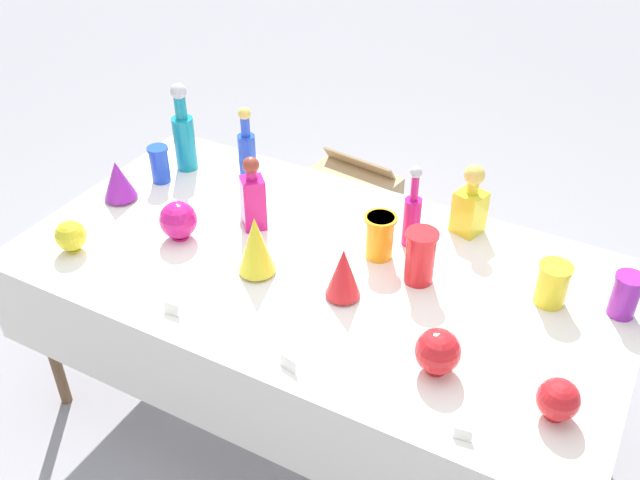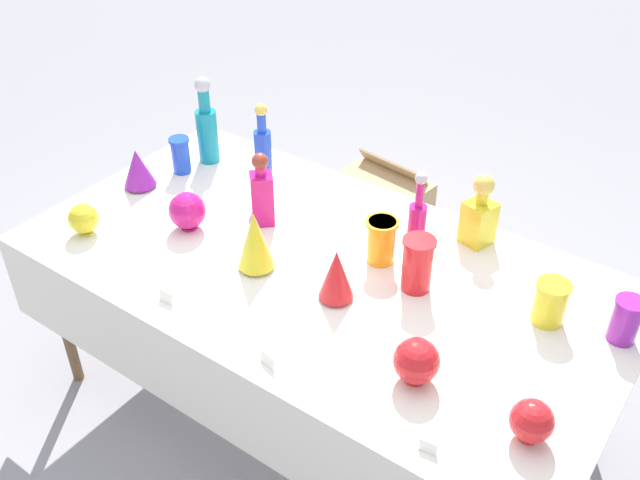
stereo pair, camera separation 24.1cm
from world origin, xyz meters
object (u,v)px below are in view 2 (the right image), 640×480
object	(u,v)px
round_bowl_1	(83,219)
cardboard_box_behind_left	(382,199)
square_decanter_1	(479,214)
fluted_vase_1	(336,274)
round_bowl_3	(532,421)
square_decanter_0	(262,193)
slender_vase_0	(551,301)
tall_bottle_0	(207,127)
slender_vase_2	(417,263)
tall_bottle_2	(417,222)
fluted_vase_2	(138,168)
slender_vase_3	(180,154)
fluted_vase_0	(255,240)
slender_vase_1	(626,319)
slender_vase_4	(381,239)
round_bowl_0	(416,361)
tall_bottle_1	(263,154)

from	to	relation	value
round_bowl_1	cardboard_box_behind_left	xyz separation A→B (m)	(0.27, 1.70, -0.70)
square_decanter_1	fluted_vase_1	xyz separation A→B (m)	(-0.23, -0.55, -0.02)
fluted_vase_1	round_bowl_3	distance (m)	0.75
square_decanter_1	fluted_vase_1	bearing A→B (deg)	-112.77
square_decanter_1	square_decanter_0	bearing A→B (deg)	-153.75
square_decanter_1	slender_vase_0	xyz separation A→B (m)	(0.37, -0.26, -0.04)
tall_bottle_0	slender_vase_2	distance (m)	1.17
square_decanter_1	slender_vase_2	bearing A→B (deg)	-97.78
tall_bottle_2	fluted_vase_2	world-z (taller)	tall_bottle_2
fluted_vase_1	round_bowl_1	size ratio (longest dim) A/B	1.59
slender_vase_3	fluted_vase_0	world-z (taller)	fluted_vase_0
round_bowl_1	tall_bottle_0	bearing A→B (deg)	90.19
fluted_vase_2	round_bowl_3	distance (m)	1.79
tall_bottle_0	round_bowl_1	size ratio (longest dim) A/B	3.18
slender_vase_1	slender_vase_3	xyz separation A→B (m)	(-1.80, -0.04, 0.00)
square_decanter_0	slender_vase_0	distance (m)	1.07
tall_bottle_0	square_decanter_1	size ratio (longest dim) A/B	1.37
slender_vase_0	round_bowl_1	size ratio (longest dim) A/B	1.23
slender_vase_4	round_bowl_1	xyz separation A→B (m)	(-0.97, -0.49, -0.03)
tall_bottle_0	square_decanter_0	bearing A→B (deg)	-25.64
tall_bottle_0	slender_vase_1	distance (m)	1.77
fluted_vase_0	fluted_vase_1	distance (m)	0.31
slender_vase_2	slender_vase_4	bearing A→B (deg)	160.84
fluted_vase_1	round_bowl_0	bearing A→B (deg)	-23.13
square_decanter_0	slender_vase_1	world-z (taller)	square_decanter_0
slender_vase_1	fluted_vase_1	distance (m)	0.88
tall_bottle_1	cardboard_box_behind_left	bearing A→B (deg)	93.64
tall_bottle_1	slender_vase_1	distance (m)	1.43
slender_vase_2	tall_bottle_1	bearing A→B (deg)	166.15
tall_bottle_1	slender_vase_4	xyz separation A→B (m)	(0.63, -0.14, -0.07)
tall_bottle_1	round_bowl_3	bearing A→B (deg)	-22.85
tall_bottle_1	fluted_vase_2	world-z (taller)	tall_bottle_1
slender_vase_0	round_bowl_0	size ratio (longest dim) A/B	1.03
slender_vase_2	fluted_vase_1	size ratio (longest dim) A/B	1.02
fluted_vase_2	fluted_vase_0	bearing A→B (deg)	-10.87
tall_bottle_0	round_bowl_3	world-z (taller)	tall_bottle_0
slender_vase_0	slender_vase_2	size ratio (longest dim) A/B	0.75
round_bowl_3	slender_vase_0	bearing A→B (deg)	105.53
tall_bottle_1	tall_bottle_0	bearing A→B (deg)	172.70
round_bowl_0	tall_bottle_1	bearing A→B (deg)	150.87
square_decanter_0	square_decanter_1	bearing A→B (deg)	26.25
square_decanter_1	fluted_vase_0	distance (m)	0.79
slender_vase_2	slender_vase_4	size ratio (longest dim) A/B	1.17
square_decanter_1	fluted_vase_0	xyz separation A→B (m)	(-0.55, -0.58, -0.00)
fluted_vase_2	round_bowl_3	bearing A→B (deg)	-9.21
fluted_vase_2	cardboard_box_behind_left	xyz separation A→B (m)	(0.35, 1.36, -0.72)
slender_vase_1	round_bowl_1	distance (m)	1.86
tall_bottle_1	round_bowl_1	distance (m)	0.72
square_decanter_0	slender_vase_2	bearing A→B (deg)	-0.71
round_bowl_0	cardboard_box_behind_left	world-z (taller)	round_bowl_0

